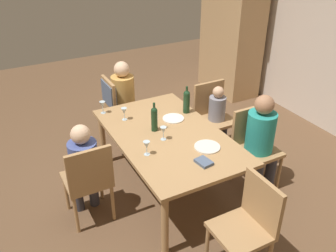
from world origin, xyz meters
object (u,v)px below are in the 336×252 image
at_px(chair_near, 88,178).
at_px(wine_glass_centre, 124,111).
at_px(person_woman_host, 261,137).
at_px(wine_glass_near_left, 163,131).
at_px(person_child_small, 218,114).
at_px(dinner_plate_host, 173,118).
at_px(chair_right_end, 249,221).
at_px(wine_bottle_tall_green, 187,101).
at_px(chair_far_left, 213,113).
at_px(person_man_guest, 84,164).
at_px(dining_table, 168,140).
at_px(armoire_cabinet, 232,30).
at_px(wine_bottle_dark_red, 154,118).
at_px(wine_glass_near_right, 147,145).
at_px(chair_left_end, 115,102).
at_px(wine_glass_far, 103,105).
at_px(chair_far_right, 253,142).
at_px(person_man_bearded, 125,95).
at_px(dinner_plate_guest_left, 207,147).

distance_m(chair_near, wine_glass_centre, 0.93).
distance_m(person_woman_host, wine_glass_near_left, 1.10).
bearing_deg(person_child_small, dinner_plate_host, 9.08).
relative_size(chair_near, chair_right_end, 1.00).
distance_m(person_child_small, wine_glass_centre, 1.26).
height_order(wine_bottle_tall_green, wine_glass_centre, wine_bottle_tall_green).
xyz_separation_m(chair_far_left, person_man_guest, (0.47, -1.86, 0.10)).
relative_size(dining_table, person_child_small, 1.95).
height_order(armoire_cabinet, wine_glass_centre, armoire_cabinet).
distance_m(dining_table, wine_bottle_dark_red, 0.28).
bearing_deg(wine_glass_near_right, person_child_small, 116.05).
height_order(person_woman_host, wine_bottle_tall_green, person_woman_host).
xyz_separation_m(chair_far_left, wine_bottle_tall_green, (0.15, -0.50, 0.35)).
xyz_separation_m(person_child_small, wine_bottle_tall_green, (0.04, -0.50, 0.32)).
height_order(chair_right_end, wine_glass_centre, chair_right_end).
distance_m(wine_bottle_dark_red, dinner_plate_host, 0.36).
bearing_deg(dinner_plate_host, chair_left_end, -161.69).
distance_m(dining_table, person_man_guest, 0.93).
bearing_deg(wine_glass_centre, dining_table, 29.01).
height_order(armoire_cabinet, wine_glass_far, armoire_cabinet).
relative_size(chair_far_right, wine_glass_centre, 6.17).
bearing_deg(chair_near, person_man_bearded, 55.29).
bearing_deg(wine_glass_far, chair_near, -28.43).
xyz_separation_m(chair_right_end, wine_glass_near_right, (-1.04, -0.45, 0.30)).
bearing_deg(wine_bottle_dark_red, chair_near, -74.73).
relative_size(armoire_cabinet, person_man_guest, 2.02).
height_order(dining_table, wine_glass_centre, wine_glass_centre).
bearing_deg(wine_bottle_tall_green, chair_far_left, 106.72).
bearing_deg(dinner_plate_guest_left, wine_glass_near_right, -106.09).
height_order(person_man_guest, wine_glass_near_right, person_man_guest).
distance_m(dining_table, chair_far_left, 1.06).
bearing_deg(dinner_plate_host, person_man_bearded, -169.58).
bearing_deg(chair_far_right, wine_glass_near_right, -3.36).
xyz_separation_m(person_woman_host, wine_bottle_dark_red, (-0.58, -1.02, 0.22)).
xyz_separation_m(person_man_bearded, wine_bottle_tall_green, (0.94, 0.41, 0.22)).
relative_size(chair_right_end, wine_bottle_tall_green, 2.76).
distance_m(person_man_bearded, dinner_plate_guest_left, 1.72).
xyz_separation_m(chair_near, wine_bottle_dark_red, (-0.23, 0.84, 0.35)).
relative_size(armoire_cabinet, wine_glass_near_right, 14.63).
bearing_deg(dinner_plate_guest_left, person_child_small, 138.89).
bearing_deg(dining_table, armoire_cabinet, 131.18).
bearing_deg(chair_far_left, wine_glass_near_left, 29.16).
height_order(chair_far_right, wine_bottle_dark_red, wine_bottle_dark_red).
relative_size(armoire_cabinet, person_woman_host, 1.90).
xyz_separation_m(dining_table, person_woman_host, (0.44, 0.93, 0.01)).
relative_size(person_woman_host, dinner_plate_guest_left, 4.36).
height_order(wine_bottle_tall_green, wine_glass_near_left, wine_bottle_tall_green).
relative_size(person_man_bearded, dinner_plate_guest_left, 4.31).
relative_size(dining_table, wine_glass_near_right, 12.22).
xyz_separation_m(person_child_small, wine_glass_near_left, (0.46, -1.02, 0.28)).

